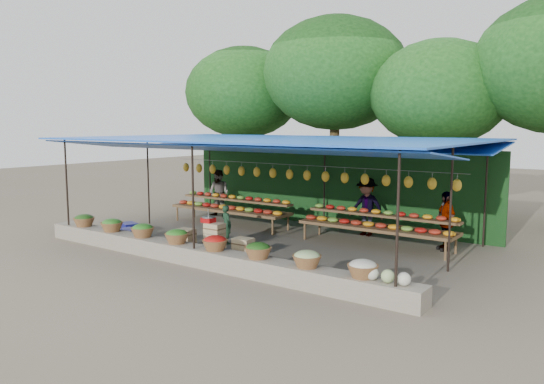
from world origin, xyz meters
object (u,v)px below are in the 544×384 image
Objects in this scene: weighing_scale at (208,219)px; blue_crate_front at (130,234)px; blue_crate_back at (129,229)px; crate_counter at (214,241)px; vendor_seated at (227,225)px.

weighing_scale is 0.62× the size of blue_crate_front.
weighing_scale is 0.60× the size of blue_crate_back.
vendor_seated reaches higher than crate_counter.
weighing_scale reaches higher than blue_crate_front.
weighing_scale is 3.50m from blue_crate_back.
crate_counter reaches higher than blue_crate_back.
crate_counter is 0.57m from weighing_scale.
blue_crate_back is at bearing 174.88° from weighing_scale.
blue_crate_front is (-2.76, -0.21, -0.69)m from weighing_scale.
weighing_scale is at bearing 6.94° from blue_crate_front.
blue_crate_back is at bearing 144.42° from blue_crate_front.
vendor_seated reaches higher than blue_crate_back.
crate_counter is 3.61m from blue_crate_back.
blue_crate_back is at bearing 175.12° from crate_counter.
crate_counter is 2.95m from blue_crate_front.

